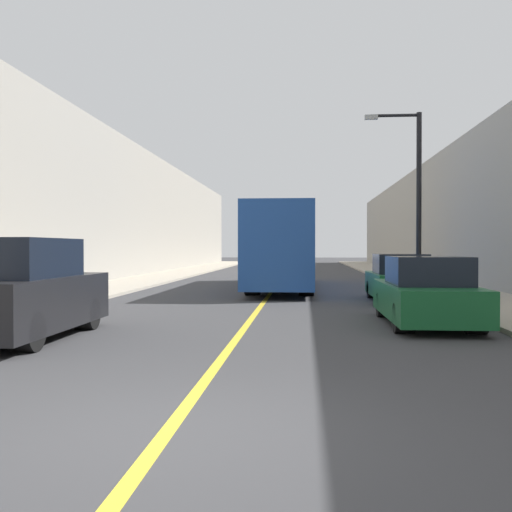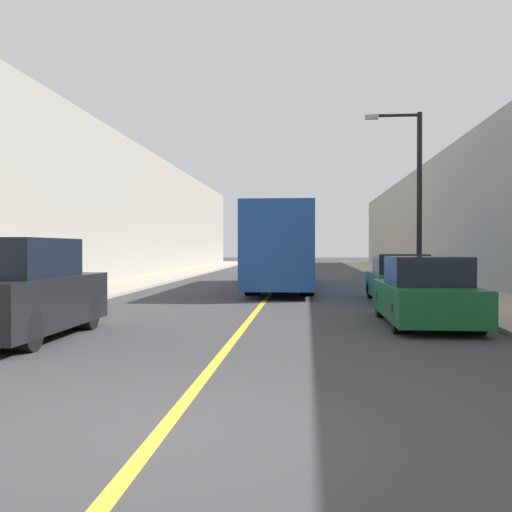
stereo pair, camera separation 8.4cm
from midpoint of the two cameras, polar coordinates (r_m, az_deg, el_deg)
The scene contains 11 objects.
ground_plane at distance 6.00m, azimuth -8.98°, elevation -16.36°, with size 200.00×200.00×0.00m, color #38383A.
sidewalk_left at distance 36.58m, azimuth -8.62°, elevation -1.88°, with size 3.28×72.00×0.11m, color #A89E8C.
sidewalk_right at distance 36.06m, azimuth 13.71°, elevation -1.93°, with size 3.28×72.00×0.11m, color #A89E8C.
building_row_left at distance 37.61m, azimuth -14.06°, elevation 4.18°, with size 4.00×72.00×7.98m, color gray.
building_row_right at distance 36.81m, azimuth 19.34°, elevation 3.49°, with size 4.00×72.00×7.02m, color gray.
road_center_line at distance 35.64m, azimuth 2.46°, elevation -2.02°, with size 0.16×72.00×0.01m, color gold.
bus at distance 25.92m, azimuth 2.52°, elevation 0.91°, with size 2.53×12.77×3.38m.
parked_suv_left at distance 12.38m, azimuth -21.60°, elevation -3.28°, with size 1.87×4.50×1.95m.
car_right_near at distance 14.17m, azimuth 15.74°, elevation -3.53°, with size 1.85×4.61×1.57m.
car_right_mid at distance 19.98m, azimuth 13.38°, elevation -2.28°, with size 1.77×4.21×1.56m.
street_lamp_right at distance 23.89m, azimuth 14.72°, elevation 6.15°, with size 2.17×0.24×6.84m.
Camera 1 is at (1.31, -5.57, 1.77)m, focal length 42.00 mm.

